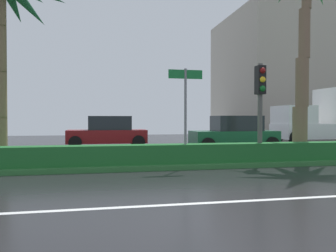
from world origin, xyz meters
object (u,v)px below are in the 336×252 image
Objects in this scene: box_truck_lead at (326,119)px; car_in_traffic_third at (234,133)px; palm_tree_mid_left at (2,1)px; traffic_signal_median_right at (260,94)px; street_name_sign at (185,102)px; car_in_traffic_second at (108,132)px.

car_in_traffic_third is at bearing 19.83° from box_truck_lead.
palm_tree_mid_left is at bearing 23.10° from car_in_traffic_third.
box_truck_lead reaches higher than traffic_signal_median_right.
car_in_traffic_third is at bearing 54.74° from street_name_sign.
box_truck_lead reaches higher than street_name_sign.
palm_tree_mid_left is 18.75m from box_truck_lead.
palm_tree_mid_left is at bearing 63.14° from car_in_traffic_second.
street_name_sign is (-2.66, -0.17, -0.32)m from traffic_signal_median_right.
street_name_sign is at bearing -176.38° from traffic_signal_median_right.
traffic_signal_median_right is 0.51× the size of box_truck_lead.
box_truck_lead is at bearing 36.59° from street_name_sign.
traffic_signal_median_right is at bearing 43.57° from box_truck_lead.
palm_tree_mid_left is 1.51× the size of car_in_traffic_third.
car_in_traffic_third is at bearing 23.10° from palm_tree_mid_left.
street_name_sign is (5.77, -1.58, -3.31)m from palm_tree_mid_left.
box_truck_lead reaches higher than car_in_traffic_second.
car_in_traffic_second is at bearing 103.91° from street_name_sign.
car_in_traffic_second is at bearing -1.39° from box_truck_lead.
street_name_sign is 0.47× the size of box_truck_lead.
car_in_traffic_second is 1.00× the size of car_in_traffic_third.
street_name_sign is 0.70× the size of car_in_traffic_third.
car_in_traffic_second is (-2.16, 8.71, -1.25)m from street_name_sign.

